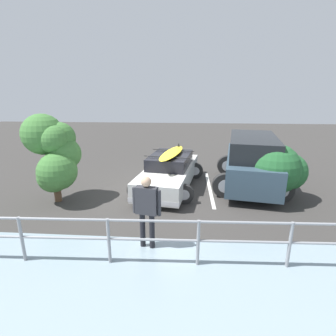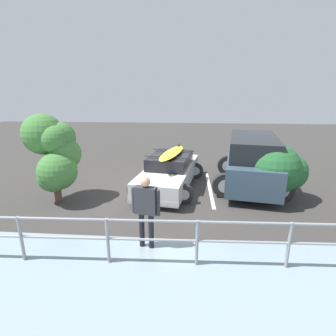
{
  "view_description": "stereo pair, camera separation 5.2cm",
  "coord_description": "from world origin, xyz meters",
  "px_view_note": "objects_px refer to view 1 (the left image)",
  "views": [
    {
      "loc": [
        -0.84,
        9.08,
        3.58
      ],
      "look_at": [
        -0.2,
        0.14,
        0.95
      ],
      "focal_mm": 28.0,
      "sensor_mm": 36.0,
      "label": 1
    },
    {
      "loc": [
        -0.89,
        9.08,
        3.58
      ],
      "look_at": [
        -0.2,
        0.14,
        0.95
      ],
      "focal_mm": 28.0,
      "sensor_mm": 36.0,
      "label": 2
    }
  ],
  "objects_px": {
    "sedan_car": "(169,172)",
    "suv_car": "(251,161)",
    "person_bystander": "(147,206)",
    "bush_near_left": "(54,156)",
    "bush_near_right": "(274,170)"
  },
  "relations": [
    {
      "from": "person_bystander",
      "to": "bush_near_right",
      "type": "bearing_deg",
      "value": -140.32
    },
    {
      "from": "sedan_car",
      "to": "bush_near_right",
      "type": "bearing_deg",
      "value": 165.39
    },
    {
      "from": "person_bystander",
      "to": "bush_near_left",
      "type": "distance_m",
      "value": 4.26
    },
    {
      "from": "suv_car",
      "to": "person_bystander",
      "type": "distance_m",
      "value": 5.55
    },
    {
      "from": "sedan_car",
      "to": "bush_near_right",
      "type": "height_order",
      "value": "bush_near_right"
    },
    {
      "from": "bush_near_left",
      "to": "suv_car",
      "type": "bearing_deg",
      "value": -164.39
    },
    {
      "from": "person_bystander",
      "to": "bush_near_left",
      "type": "height_order",
      "value": "bush_near_left"
    },
    {
      "from": "sedan_car",
      "to": "suv_car",
      "type": "distance_m",
      "value": 3.16
    },
    {
      "from": "sedan_car",
      "to": "person_bystander",
      "type": "height_order",
      "value": "person_bystander"
    },
    {
      "from": "suv_car",
      "to": "bush_near_right",
      "type": "xyz_separation_m",
      "value": [
        -0.47,
        1.23,
        0.01
      ]
    },
    {
      "from": "bush_near_left",
      "to": "bush_near_right",
      "type": "xyz_separation_m",
      "value": [
        -7.24,
        -0.66,
        -0.54
      ]
    },
    {
      "from": "sedan_car",
      "to": "suv_car",
      "type": "height_order",
      "value": "suv_car"
    },
    {
      "from": "bush_near_left",
      "to": "person_bystander",
      "type": "bearing_deg",
      "value": 143.43
    },
    {
      "from": "bush_near_left",
      "to": "bush_near_right",
      "type": "relative_size",
      "value": 1.33
    },
    {
      "from": "suv_car",
      "to": "bush_near_left",
      "type": "xyz_separation_m",
      "value": [
        6.77,
        1.89,
        0.56
      ]
    }
  ]
}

